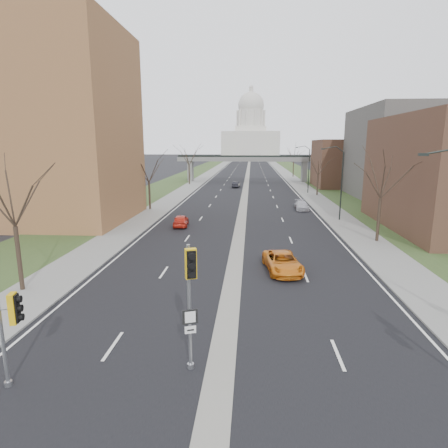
# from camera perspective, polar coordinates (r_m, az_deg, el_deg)

# --- Properties ---
(ground) EXTENTS (700.00, 700.00, 0.00)m
(ground) POSITION_cam_1_polar(r_m,az_deg,el_deg) (15.82, -0.75, -22.42)
(ground) COLOR black
(ground) RESTS_ON ground
(road_surface) EXTENTS (20.00, 600.00, 0.01)m
(road_surface) POSITION_cam_1_polar(r_m,az_deg,el_deg) (163.25, 3.79, 8.80)
(road_surface) COLOR black
(road_surface) RESTS_ON ground
(median_strip) EXTENTS (1.20, 600.00, 0.02)m
(median_strip) POSITION_cam_1_polar(r_m,az_deg,el_deg) (163.25, 3.79, 8.80)
(median_strip) COLOR gray
(median_strip) RESTS_ON ground
(sidewalk_right) EXTENTS (4.00, 600.00, 0.12)m
(sidewalk_right) POSITION_cam_1_polar(r_m,az_deg,el_deg) (163.61, 8.05, 8.73)
(sidewalk_right) COLOR gray
(sidewalk_right) RESTS_ON ground
(sidewalk_left) EXTENTS (4.00, 600.00, 0.12)m
(sidewalk_left) POSITION_cam_1_polar(r_m,az_deg,el_deg) (163.77, -0.46, 8.85)
(sidewalk_left) COLOR gray
(sidewalk_left) RESTS_ON ground
(grass_verge_right) EXTENTS (8.00, 600.00, 0.10)m
(grass_verge_right) POSITION_cam_1_polar(r_m,az_deg,el_deg) (164.11, 10.16, 8.67)
(grass_verge_right) COLOR #293B1B
(grass_verge_right) RESTS_ON ground
(grass_verge_left) EXTENTS (8.00, 600.00, 0.10)m
(grass_verge_left) POSITION_cam_1_polar(r_m,az_deg,el_deg) (164.36, -2.57, 8.85)
(grass_verge_left) COLOR #293B1B
(grass_verge_left) RESTS_ON ground
(apartment_building) EXTENTS (25.00, 16.00, 22.00)m
(apartment_building) POSITION_cam_1_polar(r_m,az_deg,el_deg) (50.89, -28.86, 12.85)
(apartment_building) COLOR #8F5B39
(apartment_building) RESTS_ON ground
(commercial_block_mid) EXTENTS (18.00, 22.00, 15.00)m
(commercial_block_mid) POSITION_cam_1_polar(r_m,az_deg,el_deg) (70.35, 27.00, 9.52)
(commercial_block_mid) COLOR #54514D
(commercial_block_mid) RESTS_ON ground
(commercial_block_far) EXTENTS (14.00, 14.00, 10.00)m
(commercial_block_far) POSITION_cam_1_polar(r_m,az_deg,el_deg) (85.68, 18.47, 8.72)
(commercial_block_far) COLOR #533626
(commercial_block_far) RESTS_ON ground
(pedestrian_bridge) EXTENTS (34.00, 3.00, 6.45)m
(pedestrian_bridge) POSITION_cam_1_polar(r_m,az_deg,el_deg) (93.10, 3.50, 9.42)
(pedestrian_bridge) COLOR slate
(pedestrian_bridge) RESTS_ON ground
(capitol) EXTENTS (48.00, 42.00, 55.75)m
(capitol) POSITION_cam_1_polar(r_m,az_deg,el_deg) (333.15, 4.07, 13.59)
(capitol) COLOR silver
(capitol) RESTS_ON ground
(streetlight_mid) EXTENTS (2.61, 0.20, 8.70)m
(streetlight_mid) POSITION_cam_1_polar(r_m,az_deg,el_deg) (46.11, 16.70, 9.01)
(streetlight_mid) COLOR black
(streetlight_mid) RESTS_ON sidewalk_right
(streetlight_far) EXTENTS (2.61, 0.20, 8.70)m
(streetlight_far) POSITION_cam_1_polar(r_m,az_deg,el_deg) (71.71, 12.24, 10.11)
(streetlight_far) COLOR black
(streetlight_far) RESTS_ON sidewalk_right
(tree_left_a) EXTENTS (7.20, 7.20, 9.40)m
(tree_left_a) POSITION_cam_1_polar(r_m,az_deg,el_deg) (25.42, -29.79, 5.21)
(tree_left_a) COLOR #382B21
(tree_left_a) RESTS_ON sidewalk_left
(tree_left_b) EXTENTS (6.75, 6.75, 8.81)m
(tree_left_b) POSITION_cam_1_polar(r_m,az_deg,el_deg) (53.00, -11.46, 8.80)
(tree_left_b) COLOR #382B21
(tree_left_b) RESTS_ON sidewalk_left
(tree_left_c) EXTENTS (7.65, 7.65, 9.99)m
(tree_left_c) POSITION_cam_1_polar(r_m,az_deg,el_deg) (86.19, -5.38, 10.65)
(tree_left_c) COLOR #382B21
(tree_left_c) RESTS_ON sidewalk_left
(tree_right_a) EXTENTS (7.20, 7.20, 9.40)m
(tree_right_a) POSITION_cam_1_polar(r_m,az_deg,el_deg) (37.03, 23.04, 7.46)
(tree_right_a) COLOR #382B21
(tree_right_a) RESTS_ON sidewalk_right
(tree_right_b) EXTENTS (6.30, 6.30, 8.22)m
(tree_right_b) POSITION_cam_1_polar(r_m,az_deg,el_deg) (69.10, 14.22, 9.02)
(tree_right_b) COLOR #382B21
(tree_right_b) RESTS_ON sidewalk_right
(tree_right_c) EXTENTS (7.65, 7.65, 9.99)m
(tree_right_c) POSITION_cam_1_polar(r_m,az_deg,el_deg) (108.67, 10.61, 10.76)
(tree_right_c) COLOR #382B21
(tree_right_c) RESTS_ON sidewalk_right
(signal_pole_left) EXTENTS (0.88, 1.08, 5.23)m
(signal_pole_left) POSITION_cam_1_polar(r_m,az_deg,el_deg) (15.72, -30.88, -10.33)
(signal_pole_left) COLOR gray
(signal_pole_left) RESTS_ON ground
(signal_pole_median) EXTENTS (0.73, 0.87, 5.22)m
(signal_pole_median) POSITION_cam_1_polar(r_m,az_deg,el_deg) (14.51, -5.16, -9.48)
(signal_pole_median) COLOR gray
(signal_pole_median) RESTS_ON ground
(car_left_near) EXTENTS (1.93, 4.02, 1.33)m
(car_left_near) POSITION_cam_1_polar(r_m,az_deg,el_deg) (42.03, -6.59, 0.54)
(car_left_near) COLOR red
(car_left_near) RESTS_ON ground
(car_left_far) EXTENTS (1.70, 3.95, 1.26)m
(car_left_far) POSITION_cam_1_polar(r_m,az_deg,el_deg) (80.51, 1.87, 6.04)
(car_left_far) COLOR black
(car_left_far) RESTS_ON ground
(car_right_near) EXTENTS (2.95, 5.24, 1.38)m
(car_right_near) POSITION_cam_1_polar(r_m,az_deg,el_deg) (27.30, 8.92, -5.76)
(car_right_near) COLOR orange
(car_right_near) RESTS_ON ground
(car_right_mid) EXTENTS (1.78, 4.29, 1.24)m
(car_right_mid) POSITION_cam_1_polar(r_m,az_deg,el_deg) (53.62, 11.74, 2.79)
(car_right_mid) COLOR #A8A8B0
(car_right_mid) RESTS_ON ground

